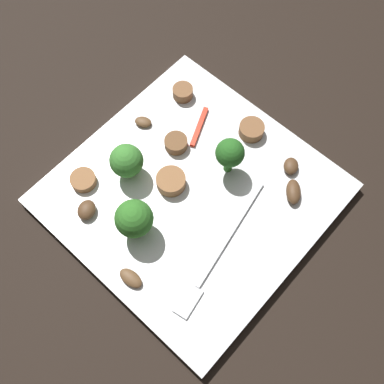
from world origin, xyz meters
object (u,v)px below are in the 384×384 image
at_px(sausage_slice_2, 183,92).
at_px(mushroom_2, 293,192).
at_px(sausage_slice_3, 171,181).
at_px(sausage_slice_1, 249,128).
at_px(plate, 192,195).
at_px(broccoli_floret_1, 230,154).
at_px(mushroom_3, 87,210).
at_px(mushroom_0, 131,278).
at_px(fork, 216,256).
at_px(broccoli_floret_2, 127,161).
at_px(mushroom_1, 143,122).
at_px(broccoli_floret_0, 134,219).
at_px(pepper_strip_0, 199,127).
at_px(sausage_slice_0, 176,143).
at_px(sausage_slice_4, 83,180).
at_px(mushroom_4, 291,166).

xyz_separation_m(sausage_slice_2, mushroom_2, (0.02, 0.19, -0.00)).
bearing_deg(sausage_slice_3, sausage_slice_1, 170.14).
xyz_separation_m(plate, broccoli_floret_1, (-0.05, 0.01, 0.04)).
height_order(broccoli_floret_1, mushroom_2, broccoli_floret_1).
bearing_deg(mushroom_3, mushroom_0, 77.05).
distance_m(sausage_slice_2, mushroom_2, 0.19).
relative_size(fork, sausage_slice_3, 5.15).
bearing_deg(sausage_slice_1, broccoli_floret_2, -25.81).
relative_size(broccoli_floret_1, mushroom_1, 2.61).
distance_m(plate, mushroom_2, 0.12).
relative_size(broccoli_floret_2, mushroom_3, 2.00).
relative_size(broccoli_floret_0, mushroom_2, 1.76).
bearing_deg(broccoli_floret_0, broccoli_floret_1, 168.72).
height_order(mushroom_1, pepper_strip_0, mushroom_1).
height_order(fork, mushroom_2, mushroom_2).
bearing_deg(sausage_slice_1, mushroom_1, -52.25).
xyz_separation_m(broccoli_floret_1, sausage_slice_0, (0.02, -0.07, -0.03)).
xyz_separation_m(broccoli_floret_0, mushroom_0, (0.04, 0.04, -0.03)).
height_order(fork, mushroom_0, mushroom_0).
height_order(broccoli_floret_1, pepper_strip_0, broccoli_floret_1).
distance_m(broccoli_floret_2, mushroom_0, 0.13).
bearing_deg(mushroom_0, sausage_slice_4, -109.73).
height_order(mushroom_2, pepper_strip_0, mushroom_2).
height_order(broccoli_floret_2, pepper_strip_0, broccoli_floret_2).
bearing_deg(sausage_slice_3, plate, 109.60).
height_order(plate, sausage_slice_0, sausage_slice_0).
xyz_separation_m(fork, sausage_slice_1, (-0.15, -0.08, 0.01)).
distance_m(broccoli_floret_0, mushroom_2, 0.19).
bearing_deg(sausage_slice_3, fork, 72.40).
bearing_deg(broccoli_floret_2, fork, 86.62).
relative_size(fork, broccoli_floret_1, 3.21).
bearing_deg(sausage_slice_2, mushroom_1, -6.83).
height_order(sausage_slice_4, mushroom_3, mushroom_3).
distance_m(sausage_slice_2, sausage_slice_4, 0.17).
xyz_separation_m(mushroom_0, pepper_strip_0, (-0.19, -0.07, -0.00)).
distance_m(sausage_slice_3, mushroom_2, 0.14).
distance_m(sausage_slice_1, sausage_slice_4, 0.21).
xyz_separation_m(sausage_slice_0, sausage_slice_2, (-0.06, -0.04, 0.00)).
distance_m(mushroom_0, mushroom_1, 0.20).
bearing_deg(sausage_slice_3, mushroom_1, -114.26).
xyz_separation_m(sausage_slice_3, sausage_slice_4, (0.07, -0.08, -0.00)).
bearing_deg(pepper_strip_0, mushroom_0, 20.89).
bearing_deg(mushroom_1, sausage_slice_4, 2.68).
bearing_deg(mushroom_0, mushroom_4, 168.42).
bearing_deg(sausage_slice_3, sausage_slice_4, -49.40).
bearing_deg(broccoli_floret_2, sausage_slice_1, 154.19).
bearing_deg(mushroom_3, pepper_strip_0, 173.51).
height_order(plate, mushroom_1, mushroom_1).
xyz_separation_m(broccoli_floret_2, mushroom_2, (-0.11, 0.16, -0.02)).
bearing_deg(sausage_slice_4, sausage_slice_1, 151.89).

